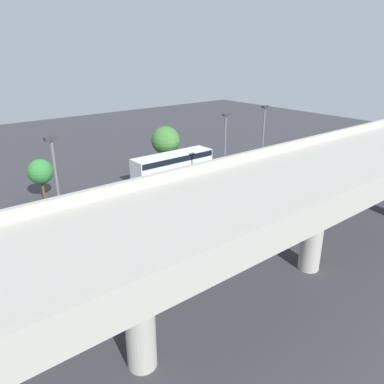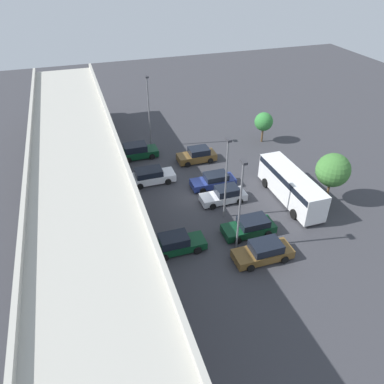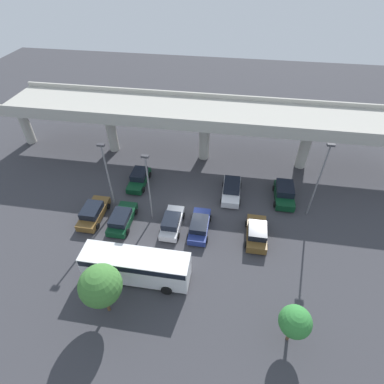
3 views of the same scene
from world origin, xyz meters
TOP-DOWN VIEW (x-y plane):
  - ground_plane at (0.00, 0.00)m, footprint 106.92×106.92m
  - highway_overpass at (0.00, 10.78)m, footprint 51.21×7.50m
  - parked_car_0 at (-10.00, -2.15)m, footprint 2.16×4.79m
  - parked_car_1 at (-6.77, -2.49)m, footprint 2.18×4.58m
  - parked_car_2 at (-1.59, -2.21)m, footprint 2.02×4.50m
  - parked_car_3 at (1.23, -2.20)m, footprint 2.03×4.60m
  - parked_car_4 at (4.06, 3.78)m, footprint 2.20×4.81m
  - parked_car_5 at (6.87, -2.31)m, footprint 2.15×4.42m
  - parked_car_6 at (9.94, 4.05)m, footprint 2.26×4.46m
  - parked_car_7 at (-6.93, 4.17)m, footprint 2.03×4.55m
  - shuttle_bus at (-3.31, -8.41)m, footprint 9.07×2.59m
  - lamp_post_near_aisle at (12.27, 1.91)m, footprint 0.70×0.35m
  - lamp_post_mid_lot at (-8.21, -0.61)m, footprint 0.70×0.35m
  - lamp_post_by_overpass at (-3.90, -1.26)m, footprint 0.70×0.35m
  - tree_front_left at (-4.73, -11.71)m, footprint 3.19×3.19m
  - tree_front_centre at (9.18, -11.79)m, footprint 2.29×2.29m

SIDE VIEW (x-z plane):
  - ground_plane at x=0.00m, z-range 0.00..0.00m
  - parked_car_3 at x=1.23m, z-range -0.04..1.43m
  - parked_car_1 at x=-6.77m, z-range -0.03..1.44m
  - parked_car_2 at x=-1.59m, z-range -0.06..1.47m
  - parked_car_7 at x=-6.93m, z-range -0.05..1.52m
  - parked_car_0 at x=-10.00m, z-range -0.06..1.52m
  - parked_car_4 at x=4.06m, z-range -0.03..1.53m
  - parked_car_5 at x=6.87m, z-range -0.06..1.58m
  - parked_car_6 at x=9.94m, z-range -0.04..1.66m
  - shuttle_bus at x=-3.31m, z-range 0.28..3.21m
  - tree_front_centre at x=9.18m, z-range 0.77..4.61m
  - tree_front_left at x=-4.73m, z-range 0.96..6.10m
  - lamp_post_by_overpass at x=-3.90m, z-range 0.69..8.64m
  - lamp_post_mid_lot at x=-8.21m, z-range 0.69..9.00m
  - lamp_post_near_aisle at x=12.27m, z-range 0.70..9.47m
  - highway_overpass at x=0.00m, z-range 2.27..9.63m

